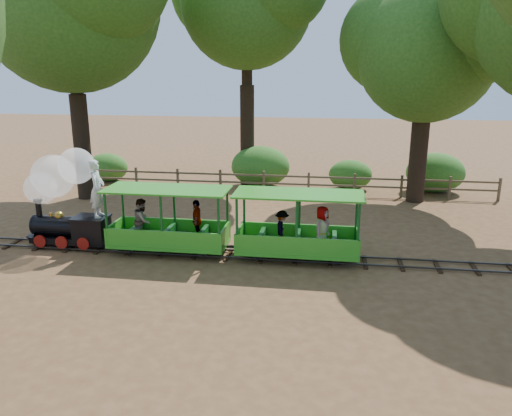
# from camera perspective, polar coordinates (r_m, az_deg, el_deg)

# --- Properties ---
(ground) EXTENTS (90.00, 90.00, 0.00)m
(ground) POSITION_cam_1_polar(r_m,az_deg,el_deg) (14.82, 0.65, -5.69)
(ground) COLOR brown
(ground) RESTS_ON ground
(track) EXTENTS (22.00, 1.00, 0.10)m
(track) POSITION_cam_1_polar(r_m,az_deg,el_deg) (14.80, 0.65, -5.45)
(track) COLOR #3F3D3A
(track) RESTS_ON ground
(locomotive) EXTENTS (2.78, 1.31, 3.19)m
(locomotive) POSITION_cam_1_polar(r_m,az_deg,el_deg) (16.33, -21.24, 1.81)
(locomotive) COLOR black
(locomotive) RESTS_ON ground
(carriage_front) EXTENTS (3.66, 1.50, 1.90)m
(carriage_front) POSITION_cam_1_polar(r_m,az_deg,el_deg) (15.17, -10.10, -2.13)
(carriage_front) COLOR green
(carriage_front) RESTS_ON track
(carriage_rear) EXTENTS (3.66, 1.50, 1.90)m
(carriage_rear) POSITION_cam_1_polar(r_m,az_deg,el_deg) (14.42, 5.00, -2.96)
(carriage_rear) COLOR green
(carriage_rear) RESTS_ON track
(oak_ne) EXTENTS (6.83, 6.01, 8.75)m
(oak_ne) POSITION_cam_1_polar(r_m,az_deg,el_deg) (21.59, 18.94, 17.17)
(oak_ne) COLOR #2D2116
(oak_ne) RESTS_ON ground
(fence) EXTENTS (18.10, 0.10, 1.00)m
(fence) POSITION_cam_1_polar(r_m,az_deg,el_deg) (22.29, 3.46, 3.10)
(fence) COLOR brown
(fence) RESTS_ON ground
(shrub_west) EXTENTS (2.02, 1.55, 1.40)m
(shrub_west) POSITION_cam_1_polar(r_m,az_deg,el_deg) (25.85, -16.61, 4.48)
(shrub_west) COLOR #2D6B1E
(shrub_west) RESTS_ON ground
(shrub_mid_w) EXTENTS (2.77, 2.13, 1.92)m
(shrub_mid_w) POSITION_cam_1_polar(r_m,az_deg,el_deg) (23.63, 0.50, 4.78)
(shrub_mid_w) COLOR #2D6B1E
(shrub_mid_w) RESTS_ON ground
(shrub_mid_e) EXTENTS (1.98, 1.52, 1.37)m
(shrub_mid_e) POSITION_cam_1_polar(r_m,az_deg,el_deg) (23.48, 10.73, 3.76)
(shrub_mid_e) COLOR #2D6B1E
(shrub_mid_e) RESTS_ON ground
(shrub_east) EXTENTS (2.59, 1.99, 1.79)m
(shrub_east) POSITION_cam_1_polar(r_m,az_deg,el_deg) (23.90, 19.81, 3.82)
(shrub_east) COLOR #2D6B1E
(shrub_east) RESTS_ON ground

